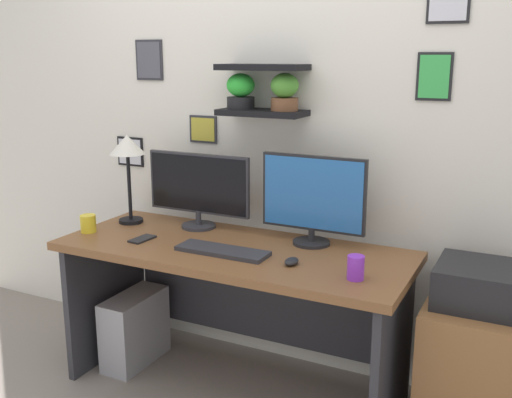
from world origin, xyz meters
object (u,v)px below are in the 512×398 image
monitor_right (313,198)px  computer_tower_left (135,329)px  keyboard (223,251)px  drawer_cabinet (475,373)px  computer_mouse (292,261)px  coffee_mug (88,224)px  cell_phone (142,239)px  pen_cup (356,268)px  desk (238,284)px  monitor_left (199,188)px  desk_lamp (128,152)px  printer (484,286)px

monitor_right → computer_tower_left: 1.24m
keyboard → drawer_cabinet: 1.22m
computer_mouse → coffee_mug: 1.13m
cell_phone → computer_mouse: bearing=4.6°
monitor_right → cell_phone: bearing=-157.5°
computer_mouse → pen_cup: size_ratio=0.90×
pen_cup → computer_tower_left: (-1.26, 0.14, -0.61)m
cell_phone → desk: bearing=23.8°
monitor_left → pen_cup: (0.97, -0.36, -0.16)m
keyboard → pen_cup: pen_cup is taller
desk → monitor_right: (0.32, 0.16, 0.43)m
monitor_left → computer_mouse: 0.77m
monitor_right → desk_lamp: (-1.02, -0.09, 0.16)m
coffee_mug → pen_cup: (1.43, -0.03, 0.01)m
computer_tower_left → keyboard: bearing=-8.8°
monitor_left → computer_mouse: (0.67, -0.32, -0.20)m
monitor_left → cell_phone: 0.40m
monitor_left → desk_lamp: (-0.38, -0.09, 0.17)m
keyboard → cell_phone: keyboard is taller
monitor_left → monitor_right: monitor_right is taller
monitor_left → desk_lamp: desk_lamp is taller
monitor_left → keyboard: (0.32, -0.31, -0.20)m
monitor_right → drawer_cabinet: bearing=-7.1°
pen_cup → computer_tower_left: bearing=173.6°
computer_mouse → cell_phone: bearing=-179.9°
cell_phone → coffee_mug: (-0.33, -0.01, 0.04)m
desk_lamp → drawer_cabinet: size_ratio=0.76×
computer_tower_left → desk: bearing=5.5°
desk_lamp → cell_phone: desk_lamp is taller
desk → computer_tower_left: bearing=-174.5°
desk → desk_lamp: 0.92m
drawer_cabinet → computer_tower_left: size_ratio=1.57×
cell_phone → drawer_cabinet: cell_phone is taller
computer_mouse → desk: bearing=155.7°
drawer_cabinet → printer: printer is taller
printer → coffee_mug: bearing=-173.0°
monitor_left → cell_phone: monitor_left is taller
drawer_cabinet → desk_lamp: bearing=179.7°
pen_cup → computer_tower_left: pen_cup is taller
keyboard → drawer_cabinet: bearing=10.9°
pen_cup → printer: size_ratio=0.26×
desk → monitor_right: monitor_right is taller
coffee_mug → pen_cup: bearing=-1.1°
pen_cup → desk: bearing=162.9°
keyboard → computer_tower_left: 0.84m
desk → drawer_cabinet: (1.12, 0.06, -0.23)m
desk → coffee_mug: size_ratio=18.87×
desk → printer: (1.12, 0.06, 0.17)m
monitor_right → computer_mouse: monitor_right is taller
coffee_mug → pen_cup: 1.43m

